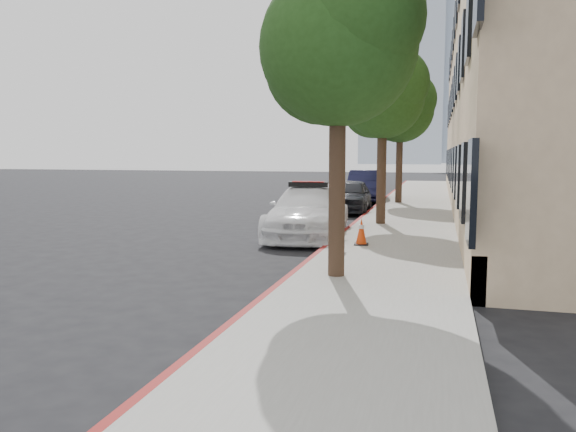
# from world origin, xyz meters

# --- Properties ---
(ground) EXTENTS (120.00, 120.00, 0.00)m
(ground) POSITION_xyz_m (0.00, 0.00, 0.00)
(ground) COLOR black
(ground) RESTS_ON ground
(sidewalk) EXTENTS (3.20, 50.00, 0.15)m
(sidewalk) POSITION_xyz_m (3.60, 10.00, 0.07)
(sidewalk) COLOR gray
(sidewalk) RESTS_ON ground
(curb_strip) EXTENTS (0.12, 50.00, 0.15)m
(curb_strip) POSITION_xyz_m (2.06, 10.00, 0.07)
(curb_strip) COLOR maroon
(curb_strip) RESTS_ON ground
(building) EXTENTS (8.00, 36.00, 10.00)m
(building) POSITION_xyz_m (9.20, 15.00, 5.00)
(building) COLOR tan
(building) RESTS_ON ground
(tower_left) EXTENTS (18.00, 14.00, 60.00)m
(tower_left) POSITION_xyz_m (-4.00, 120.00, 30.00)
(tower_left) COLOR #9EA8B7
(tower_left) RESTS_ON ground
(tower_right) EXTENTS (14.00, 14.00, 44.00)m
(tower_right) POSITION_xyz_m (9.00, 135.00, 22.00)
(tower_right) COLOR #9EA8B7
(tower_right) RESTS_ON ground
(tree_near) EXTENTS (2.92, 2.82, 5.62)m
(tree_near) POSITION_xyz_m (2.93, -2.01, 4.27)
(tree_near) COLOR black
(tree_near) RESTS_ON sidewalk
(tree_mid) EXTENTS (2.77, 2.64, 5.43)m
(tree_mid) POSITION_xyz_m (2.93, 5.99, 4.16)
(tree_mid) COLOR black
(tree_mid) RESTS_ON sidewalk
(tree_far) EXTENTS (3.10, 3.00, 5.81)m
(tree_far) POSITION_xyz_m (2.93, 13.99, 4.39)
(tree_far) COLOR black
(tree_far) RESTS_ON sidewalk
(police_car) EXTENTS (2.42, 5.13, 1.60)m
(police_car) POSITION_xyz_m (1.10, 3.48, 0.73)
(police_car) COLOR white
(police_car) RESTS_ON ground
(parked_car_mid) EXTENTS (1.77, 4.04, 1.36)m
(parked_car_mid) POSITION_xyz_m (1.20, 10.45, 0.68)
(parked_car_mid) COLOR black
(parked_car_mid) RESTS_ON ground
(parked_car_far) EXTENTS (1.88, 4.78, 1.55)m
(parked_car_far) POSITION_xyz_m (1.20, 15.66, 0.77)
(parked_car_far) COLOR #151635
(parked_car_far) RESTS_ON ground
(fire_hydrant) EXTENTS (0.36, 0.32, 0.84)m
(fire_hydrant) POSITION_xyz_m (2.35, 0.98, 0.56)
(fire_hydrant) COLOR silver
(fire_hydrant) RESTS_ON sidewalk
(traffic_cone) EXTENTS (0.37, 0.37, 0.66)m
(traffic_cone) POSITION_xyz_m (2.88, 1.58, 0.48)
(traffic_cone) COLOR black
(traffic_cone) RESTS_ON sidewalk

